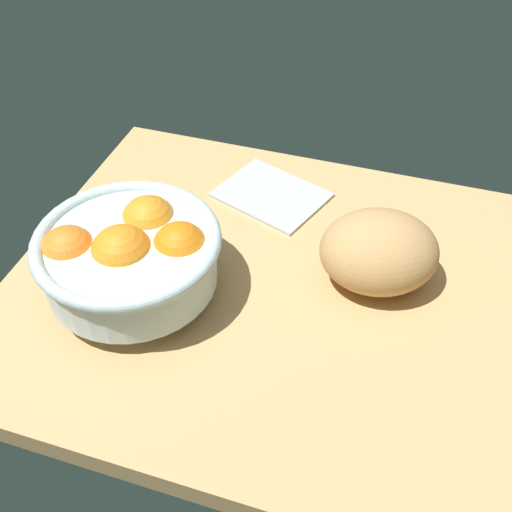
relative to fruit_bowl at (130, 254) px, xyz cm
name	(u,v)px	position (x,y,z in cm)	size (l,w,h in cm)	color
ground_plane	(325,304)	(22.65, 6.10, -7.59)	(78.97, 56.28, 3.00)	tan
fruit_bowl	(130,254)	(0.00, 0.00, 0.00)	(22.05, 22.05, 10.68)	silver
bread_loaf	(379,251)	(27.79, 10.84, -1.32)	(14.48, 12.33, 9.54)	tan
napkin_folded	(272,194)	(10.56, 23.19, -5.63)	(14.59, 11.25, 0.91)	#B4BBC0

